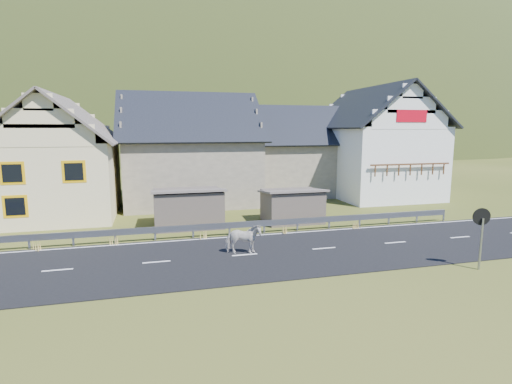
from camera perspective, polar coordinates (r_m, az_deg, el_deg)
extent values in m
plane|color=#384314|center=(18.84, -1.62, -9.08)|extent=(160.00, 160.00, 0.00)
cube|color=black|center=(18.84, -1.62, -9.02)|extent=(60.00, 7.00, 0.04)
cube|color=silver|center=(18.83, -1.62, -8.95)|extent=(60.00, 6.60, 0.01)
cube|color=#93969B|center=(22.15, -3.81, -4.78)|extent=(28.00, 0.08, 0.34)
cube|color=#93969B|center=(22.64, -29.67, -6.25)|extent=(0.10, 0.06, 0.70)
cube|color=#93969B|center=(22.20, -24.65, -6.17)|extent=(0.10, 0.06, 0.70)
cube|color=#93969B|center=(21.93, -19.48, -6.04)|extent=(0.10, 0.06, 0.70)
cube|color=#93969B|center=(21.85, -14.22, -5.85)|extent=(0.10, 0.06, 0.70)
cube|color=#93969B|center=(21.95, -8.97, -5.62)|extent=(0.10, 0.06, 0.70)
cube|color=#93969B|center=(22.22, -3.81, -5.34)|extent=(0.10, 0.06, 0.70)
cube|color=#93969B|center=(22.67, 1.17, -5.03)|extent=(0.10, 0.06, 0.70)
cube|color=#93969B|center=(23.29, 5.93, -4.70)|extent=(0.10, 0.06, 0.70)
cube|color=#93969B|center=(24.05, 10.40, -4.36)|extent=(0.10, 0.06, 0.70)
cube|color=#93969B|center=(24.96, 14.57, -4.02)|extent=(0.10, 0.06, 0.70)
cube|color=#93969B|center=(25.98, 18.43, -3.68)|extent=(0.10, 0.06, 0.70)
cube|color=#93969B|center=(27.12, 21.98, -3.36)|extent=(0.10, 0.06, 0.70)
cube|color=#93969B|center=(28.35, 25.23, -3.05)|extent=(0.10, 0.06, 0.70)
cube|color=#6A5C50|center=(24.50, -9.69, -2.30)|extent=(4.30, 3.30, 2.40)
cube|color=#6A5C50|center=(25.43, 5.18, -2.03)|extent=(3.80, 2.90, 2.20)
cube|color=beige|center=(30.23, -26.03, 1.73)|extent=(7.00, 9.00, 5.00)
cube|color=#F0AB09|center=(26.18, -31.48, 2.31)|extent=(1.30, 0.12, 1.30)
cube|color=#F0AB09|center=(25.44, -24.56, 2.67)|extent=(1.30, 0.12, 1.30)
cube|color=#F0AB09|center=(26.42, -31.14, -1.78)|extent=(1.30, 0.12, 1.30)
cube|color=#9F937C|center=(31.96, -29.58, 9.12)|extent=(0.70, 0.70, 2.40)
cube|color=#9F937C|center=(32.76, -9.36, 3.01)|extent=(10.00, 9.00, 5.00)
cube|color=#9F937C|center=(37.01, 5.96, 3.45)|extent=(9.00, 8.00, 4.60)
cube|color=white|center=(36.88, 16.43, 4.20)|extent=(8.00, 10.00, 6.00)
cube|color=red|center=(32.59, 21.36, 10.07)|extent=(2.60, 0.06, 0.90)
cube|color=brown|center=(32.50, 21.22, 3.72)|extent=(6.80, 0.12, 0.12)
ellipsoid|color=#233011|center=(199.34, -12.06, 1.34)|extent=(440.00, 280.00, 260.00)
imported|color=beige|center=(18.79, -1.85, -6.72)|extent=(1.13, 1.82, 1.43)
cylinder|color=#93969B|center=(19.18, 29.45, -6.51)|extent=(0.09, 0.09, 2.20)
cylinder|color=black|center=(18.99, 29.53, -3.08)|extent=(0.71, 0.26, 0.73)
cylinder|color=white|center=(19.02, 29.44, -3.06)|extent=(0.60, 0.20, 0.62)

